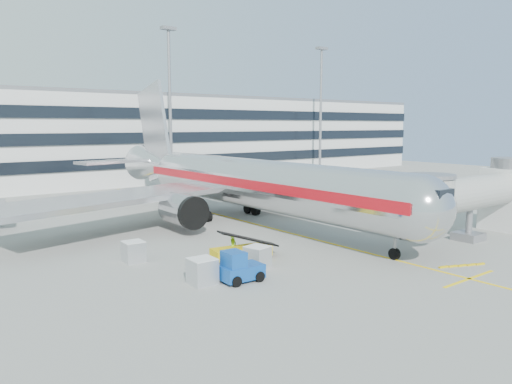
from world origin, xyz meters
TOP-DOWN VIEW (x-y plane):
  - ground at (0.00, 0.00)m, footprint 180.00×180.00m
  - lead_in_line at (0.00, 10.00)m, footprint 0.25×70.00m
  - stop_bar at (0.00, -14.00)m, footprint 6.00×0.25m
  - main_jet at (0.00, 11.72)m, footprint 50.95×48.70m
  - jet_bridge at (12.18, -8.00)m, footprint 17.80×4.50m
  - terminal at (0.00, 57.95)m, footprint 150.00×24.25m
  - light_mast_centre at (8.00, 42.00)m, footprint 2.40×1.20m
  - light_mast_east at (42.00, 42.00)m, footprint 2.40×1.20m
  - belt_loader at (-9.04, -0.75)m, footprint 4.90×2.40m
  - baggage_tug at (-12.44, -5.18)m, footprint 2.85×1.90m
  - cargo_container_left at (-14.54, -4.06)m, footprint 1.63×1.63m
  - cargo_container_right at (-15.83, 3.55)m, footprint 1.51×1.51m
  - cargo_container_front at (-9.53, -3.38)m, footprint 1.78×1.78m
  - ramp_worker at (-9.32, -0.05)m, footprint 0.81×0.71m

SIDE VIEW (x-z plane):
  - ground at x=0.00m, z-range 0.00..0.00m
  - lead_in_line at x=0.00m, z-range 0.00..0.01m
  - stop_bar at x=0.00m, z-range 0.00..0.01m
  - belt_loader at x=-9.04m, z-range -0.50..1.80m
  - cargo_container_right at x=-15.83m, z-range 0.00..1.56m
  - cargo_container_front at x=-9.53m, z-range 0.00..1.59m
  - cargo_container_left at x=-14.54m, z-range 0.00..1.68m
  - baggage_tug at x=-12.44m, z-range -0.13..1.95m
  - ramp_worker at x=-9.32m, z-range 0.00..1.87m
  - jet_bridge at x=12.18m, z-range 0.37..7.37m
  - main_jet at x=0.00m, z-range -3.79..12.26m
  - terminal at x=0.00m, z-range 0.00..15.60m
  - light_mast_centre at x=8.00m, z-range 2.15..27.60m
  - light_mast_east at x=42.00m, z-range 2.15..27.60m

